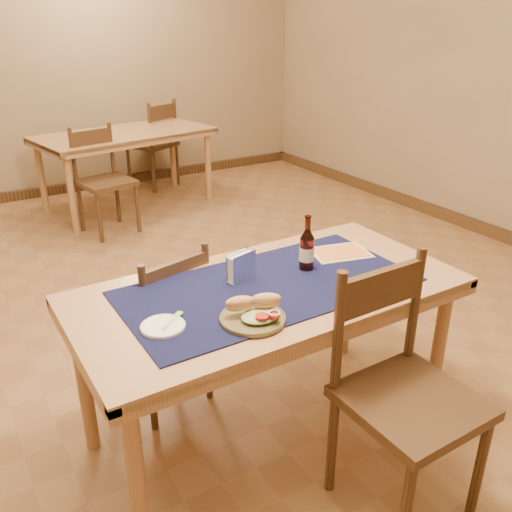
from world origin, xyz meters
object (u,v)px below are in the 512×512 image
sandwich_plate (255,314)px  beer_bottle (307,250)px  main_table (269,304)px  back_table (125,141)px  chair_main_far (162,324)px  napkin_holder (241,267)px  chair_main_near (403,390)px

sandwich_plate → beer_bottle: beer_bottle is taller
main_table → beer_bottle: 0.29m
beer_bottle → main_table: bearing=-167.3°
main_table → beer_bottle: (0.23, 0.05, 0.18)m
back_table → main_table: bearing=-99.5°
chair_main_far → sandwich_plate: bearing=-80.1°
sandwich_plate → beer_bottle: size_ratio=0.99×
back_table → napkin_holder: 3.40m
back_table → chair_main_near: chair_main_near is taller
sandwich_plate → chair_main_far: bearing=99.9°
sandwich_plate → chair_main_near: bearing=-40.5°
napkin_holder → chair_main_near: bearing=-66.3°
chair_main_near → beer_bottle: beer_bottle is taller
chair_main_far → chair_main_near: chair_main_near is taller
chair_main_far → chair_main_near: (0.53, -1.01, 0.07)m
chair_main_near → napkin_holder: bearing=113.7°
back_table → chair_main_near: (-0.35, -4.01, -0.16)m
main_table → sandwich_plate: size_ratio=6.59×
chair_main_far → main_table: bearing=-55.5°
chair_main_near → napkin_holder: 0.79m
main_table → napkin_holder: size_ratio=10.96×
sandwich_plate → back_table: bearing=78.1°
main_table → chair_main_far: chair_main_far is taller
chair_main_far → sandwich_plate: size_ratio=3.48×
main_table → back_table: 3.49m
chair_main_near → sandwich_plate: chair_main_near is taller
chair_main_far → beer_bottle: (0.53, -0.40, 0.41)m
main_table → napkin_holder: 0.19m
chair_main_near → sandwich_plate: size_ratio=4.02×
sandwich_plate → beer_bottle: 0.50m
beer_bottle → napkin_holder: beer_bottle is taller
main_table → sandwich_plate: sandwich_plate is taller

